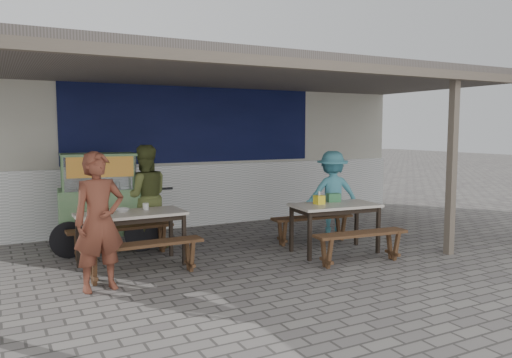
{
  "coord_description": "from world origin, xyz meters",
  "views": [
    {
      "loc": [
        -3.7,
        -6.08,
        1.89
      ],
      "look_at": [
        -0.0,
        0.9,
        1.09
      ],
      "focal_mm": 35.0,
      "sensor_mm": 36.0,
      "label": 1
    }
  ],
  "objects_px": {
    "bench_right_street": "(361,240)",
    "condiment_jar": "(146,206)",
    "bench_left_street": "(144,251)",
    "patron_street_side": "(99,221)",
    "tissue_box": "(319,200)",
    "table_right": "(335,209)",
    "patron_wall_side": "(144,197)",
    "patron_right_table": "(332,194)",
    "donation_box": "(334,198)",
    "bench_right_wall": "(312,223)",
    "table_left": "(131,218)",
    "vendor_cart": "(102,198)",
    "bench_left_wall": "(121,234)",
    "condiment_bowl": "(122,210)"
  },
  "relations": [
    {
      "from": "bench_left_wall",
      "to": "patron_right_table",
      "type": "xyz_separation_m",
      "value": [
        3.63,
        -0.3,
        0.41
      ]
    },
    {
      "from": "table_left",
      "to": "vendor_cart",
      "type": "xyz_separation_m",
      "value": [
        -0.16,
        1.17,
        0.15
      ]
    },
    {
      "from": "table_left",
      "to": "bench_left_wall",
      "type": "bearing_deg",
      "value": 90.0
    },
    {
      "from": "tissue_box",
      "to": "patron_wall_side",
      "type": "bearing_deg",
      "value": 146.08
    },
    {
      "from": "bench_left_wall",
      "to": "tissue_box",
      "type": "distance_m",
      "value": 3.01
    },
    {
      "from": "bench_left_street",
      "to": "patron_street_side",
      "type": "bearing_deg",
      "value": -157.9
    },
    {
      "from": "table_right",
      "to": "patron_street_side",
      "type": "distance_m",
      "value": 3.52
    },
    {
      "from": "bench_left_wall",
      "to": "table_left",
      "type": "bearing_deg",
      "value": -90.0
    },
    {
      "from": "vendor_cart",
      "to": "condiment_jar",
      "type": "xyz_separation_m",
      "value": [
        0.41,
        -1.02,
        -0.03
      ]
    },
    {
      "from": "condiment_bowl",
      "to": "patron_wall_side",
      "type": "bearing_deg",
      "value": 56.9
    },
    {
      "from": "table_left",
      "to": "patron_wall_side",
      "type": "xyz_separation_m",
      "value": [
        0.45,
        0.95,
        0.15
      ]
    },
    {
      "from": "patron_street_side",
      "to": "condiment_jar",
      "type": "xyz_separation_m",
      "value": [
        0.82,
        0.99,
        -0.02
      ]
    },
    {
      "from": "bench_left_street",
      "to": "vendor_cart",
      "type": "xyz_separation_m",
      "value": [
        -0.17,
        1.78,
        0.48
      ]
    },
    {
      "from": "bench_left_wall",
      "to": "tissue_box",
      "type": "bearing_deg",
      "value": -23.78
    },
    {
      "from": "bench_right_wall",
      "to": "patron_right_table",
      "type": "distance_m",
      "value": 0.8
    },
    {
      "from": "patron_wall_side",
      "to": "vendor_cart",
      "type": "bearing_deg",
      "value": -14.93
    },
    {
      "from": "bench_left_street",
      "to": "patron_street_side",
      "type": "distance_m",
      "value": 0.79
    },
    {
      "from": "table_left",
      "to": "condiment_jar",
      "type": "height_order",
      "value": "condiment_jar"
    },
    {
      "from": "table_right",
      "to": "bench_right_wall",
      "type": "height_order",
      "value": "table_right"
    },
    {
      "from": "table_left",
      "to": "donation_box",
      "type": "bearing_deg",
      "value": -9.26
    },
    {
      "from": "table_left",
      "to": "bench_left_wall",
      "type": "xyz_separation_m",
      "value": [
        -0.0,
        0.6,
        -0.33
      ]
    },
    {
      "from": "vendor_cart",
      "to": "donation_box",
      "type": "bearing_deg",
      "value": -22.05
    },
    {
      "from": "bench_right_street",
      "to": "condiment_jar",
      "type": "xyz_separation_m",
      "value": [
        -2.62,
        1.53,
        0.46
      ]
    },
    {
      "from": "table_right",
      "to": "patron_street_side",
      "type": "height_order",
      "value": "patron_street_side"
    },
    {
      "from": "patron_street_side",
      "to": "tissue_box",
      "type": "height_order",
      "value": "patron_street_side"
    },
    {
      "from": "patron_street_side",
      "to": "donation_box",
      "type": "xyz_separation_m",
      "value": [
        3.64,
        0.37,
        0.0
      ]
    },
    {
      "from": "bench_right_wall",
      "to": "condiment_bowl",
      "type": "distance_m",
      "value": 3.13
    },
    {
      "from": "table_right",
      "to": "patron_wall_side",
      "type": "height_order",
      "value": "patron_wall_side"
    },
    {
      "from": "tissue_box",
      "to": "bench_right_street",
      "type": "bearing_deg",
      "value": -79.46
    },
    {
      "from": "patron_right_table",
      "to": "bench_right_street",
      "type": "bearing_deg",
      "value": 85.81
    },
    {
      "from": "bench_right_wall",
      "to": "bench_right_street",
      "type": "bearing_deg",
      "value": -90.0
    },
    {
      "from": "bench_right_wall",
      "to": "donation_box",
      "type": "relative_size",
      "value": 7.12
    },
    {
      "from": "table_right",
      "to": "condiment_bowl",
      "type": "relative_size",
      "value": 7.15
    },
    {
      "from": "table_left",
      "to": "condiment_bowl",
      "type": "xyz_separation_m",
      "value": [
        -0.09,
        0.11,
        0.1
      ]
    },
    {
      "from": "bench_right_street",
      "to": "patron_street_side",
      "type": "xyz_separation_m",
      "value": [
        -3.45,
        0.54,
        0.48
      ]
    },
    {
      "from": "condiment_jar",
      "to": "vendor_cart",
      "type": "bearing_deg",
      "value": 111.86
    },
    {
      "from": "bench_left_street",
      "to": "bench_left_wall",
      "type": "distance_m",
      "value": 1.21
    },
    {
      "from": "vendor_cart",
      "to": "donation_box",
      "type": "height_order",
      "value": "vendor_cart"
    },
    {
      "from": "patron_wall_side",
      "to": "patron_right_table",
      "type": "relative_size",
      "value": 1.09
    },
    {
      "from": "bench_left_street",
      "to": "bench_right_wall",
      "type": "distance_m",
      "value": 3.07
    },
    {
      "from": "tissue_box",
      "to": "patron_right_table",
      "type": "bearing_deg",
      "value": 44.37
    },
    {
      "from": "bench_right_street",
      "to": "patron_street_side",
      "type": "bearing_deg",
      "value": 176.62
    },
    {
      "from": "table_right",
      "to": "tissue_box",
      "type": "bearing_deg",
      "value": 159.03
    },
    {
      "from": "table_right",
      "to": "bench_right_wall",
      "type": "distance_m",
      "value": 0.78
    },
    {
      "from": "bench_right_street",
      "to": "condiment_jar",
      "type": "bearing_deg",
      "value": 155.22
    },
    {
      "from": "bench_left_street",
      "to": "patron_right_table",
      "type": "relative_size",
      "value": 1.03
    },
    {
      "from": "patron_wall_side",
      "to": "donation_box",
      "type": "relative_size",
      "value": 8.22
    },
    {
      "from": "condiment_bowl",
      "to": "bench_left_street",
      "type": "bearing_deg",
      "value": -82.28
    },
    {
      "from": "table_right",
      "to": "donation_box",
      "type": "distance_m",
      "value": 0.28
    },
    {
      "from": "patron_wall_side",
      "to": "tissue_box",
      "type": "xyz_separation_m",
      "value": [
        2.27,
        -1.53,
        -0.0
      ]
    }
  ]
}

